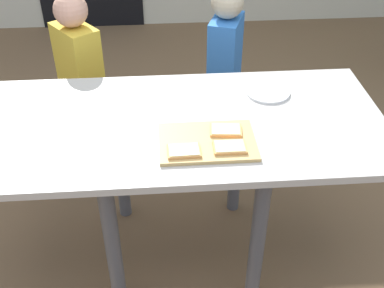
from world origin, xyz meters
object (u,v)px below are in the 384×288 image
cutting_board (207,142)px  plate_white_right (268,92)px  pizza_slice_far_right (226,130)px  child_right (225,66)px  pizza_slice_near_left (184,151)px  dining_table (181,142)px  pizza_slice_near_right (230,147)px  child_left (81,80)px

cutting_board → plate_white_right: 0.44m
pizza_slice_far_right → child_right: bearing=82.3°
pizza_slice_near_left → plate_white_right: size_ratio=0.64×
dining_table → pizza_slice_near_right: size_ratio=13.71×
pizza_slice_near_left → dining_table: bearing=90.2°
dining_table → child_right: (0.27, 0.76, -0.07)m
pizza_slice_far_right → child_right: child_right is taller
pizza_slice_near_right → child_right: bearing=83.1°
pizza_slice_near_left → plate_white_right: (0.37, 0.39, -0.01)m
pizza_slice_near_left → pizza_slice_near_right: size_ratio=1.01×
pizza_slice_near_right → child_left: 1.05m
cutting_board → plate_white_right: bearing=49.1°
pizza_slice_near_right → child_left: child_left is taller
dining_table → plate_white_right: plate_white_right is taller
dining_table → child_right: bearing=70.1°
cutting_board → pizza_slice_far_right: 0.09m
dining_table → pizza_slice_near_left: 0.24m
cutting_board → pizza_slice_near_right: (0.07, -0.05, 0.01)m
pizza_slice_near_left → child_right: 1.03m
plate_white_right → child_right: (-0.10, 0.58, -0.18)m
cutting_board → pizza_slice_far_right: (0.07, 0.05, 0.01)m
dining_table → pizza_slice_near_left: pizza_slice_near_left is taller
pizza_slice_far_right → plate_white_right: 0.35m
cutting_board → plate_white_right: cutting_board is taller
plate_white_right → pizza_slice_near_left: bearing=-133.4°
pizza_slice_near_right → cutting_board: bearing=143.2°
dining_table → child_left: size_ratio=1.53×
pizza_slice_near_right → pizza_slice_near_left: bearing=-176.6°
pizza_slice_near_right → child_right: (0.12, 0.96, -0.19)m
pizza_slice_near_right → dining_table: bearing=128.2°
pizza_slice_near_right → child_right: size_ratio=0.12×
pizza_slice_near_right → child_left: size_ratio=0.11×
pizza_slice_near_left → cutting_board: bearing=36.1°
plate_white_right → child_right: child_right is taller
pizza_slice_near_left → pizza_slice_near_right: (0.16, 0.01, 0.00)m
dining_table → cutting_board: size_ratio=4.58×
dining_table → pizza_slice_near_left: (0.00, -0.21, 0.12)m
pizza_slice_far_right → child_left: 0.97m
cutting_board → plate_white_right: size_ratio=1.88×
pizza_slice_far_right → plate_white_right: (0.21, 0.28, -0.01)m
dining_table → plate_white_right: (0.37, 0.18, 0.10)m
cutting_board → pizza_slice_near_right: 0.09m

